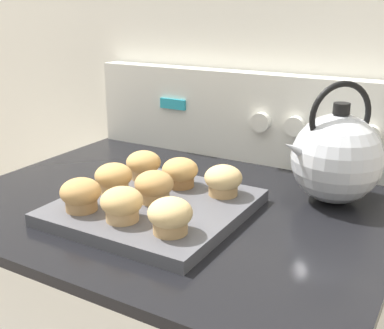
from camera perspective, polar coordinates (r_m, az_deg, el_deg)
The scene contains 12 objects.
wall_back at distance 1.16m, azimuth 7.58°, elevation 15.80°, with size 8.00×0.05×2.40m.
control_panel at distance 1.14m, azimuth 6.21°, elevation 5.72°, with size 0.78×0.07×0.21m.
muffin_pan at distance 0.85m, azimuth -4.28°, elevation -5.10°, with size 0.31×0.31×0.02m.
muffin_r0_c0 at distance 0.82m, azimuth -13.05°, elevation -3.48°, with size 0.07×0.07×0.06m.
muffin_r0_c1 at distance 0.77m, azimuth -8.17°, elevation -4.70°, with size 0.07×0.07×0.06m.
muffin_r0_c2 at distance 0.73m, azimuth -2.60°, elevation -6.09°, with size 0.07×0.07×0.06m.
muffin_r1_c0 at distance 0.89m, azimuth -9.27°, elevation -1.61°, with size 0.07×0.07×0.06m.
muffin_r1_c1 at distance 0.84m, azimuth -4.45°, elevation -2.62°, with size 0.07×0.07×0.06m.
muffin_r2_c0 at distance 0.96m, azimuth -5.76°, elevation -0.02°, with size 0.07×0.07×0.06m.
muffin_r2_c1 at distance 0.91m, azimuth -1.30°, elevation -0.95°, with size 0.07×0.07×0.06m.
muffin_r2_c2 at distance 0.87m, azimuth 3.72°, elevation -1.87°, with size 0.07×0.07×0.06m.
tea_kettle at distance 0.92m, azimuth 16.70°, elevation 0.87°, with size 0.17×0.18×0.23m.
Camera 1 is at (0.45, -0.38, 1.25)m, focal length 45.00 mm.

